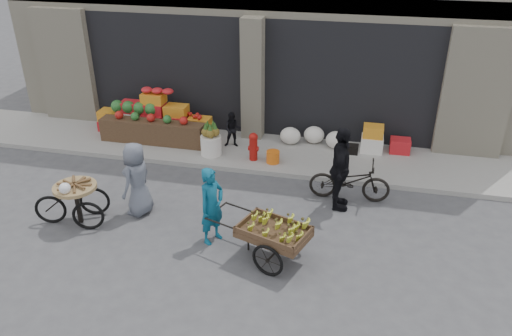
% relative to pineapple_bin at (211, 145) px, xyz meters
% --- Properties ---
extents(ground, '(80.00, 80.00, 0.00)m').
position_rel_pineapple_bin_xyz_m(ground, '(0.75, -3.60, -0.37)').
color(ground, '#424244').
rests_on(ground, ground).
extents(sidewalk, '(18.00, 2.20, 0.12)m').
position_rel_pineapple_bin_xyz_m(sidewalk, '(0.75, 0.50, -0.31)').
color(sidewalk, gray).
rests_on(sidewalk, ground).
extents(fruit_display, '(3.10, 1.12, 1.24)m').
position_rel_pineapple_bin_xyz_m(fruit_display, '(-1.73, 0.78, 0.30)').
color(fruit_display, red).
rests_on(fruit_display, sidewalk).
extents(pineapple_bin, '(0.52, 0.52, 0.50)m').
position_rel_pineapple_bin_xyz_m(pineapple_bin, '(0.00, 0.00, 0.00)').
color(pineapple_bin, silver).
rests_on(pineapple_bin, sidewalk).
extents(fire_hydrant, '(0.22, 0.22, 0.71)m').
position_rel_pineapple_bin_xyz_m(fire_hydrant, '(1.10, -0.05, 0.13)').
color(fire_hydrant, '#A5140F').
rests_on(fire_hydrant, sidewalk).
extents(orange_bucket, '(0.32, 0.32, 0.30)m').
position_rel_pineapple_bin_xyz_m(orange_bucket, '(1.60, -0.10, -0.10)').
color(orange_bucket, orange).
rests_on(orange_bucket, sidewalk).
extents(right_bay_goods, '(3.35, 0.60, 0.70)m').
position_rel_pineapple_bin_xyz_m(right_bay_goods, '(3.36, 1.10, 0.04)').
color(right_bay_goods, silver).
rests_on(right_bay_goods, sidewalk).
extents(seated_person, '(0.51, 0.43, 0.93)m').
position_rel_pineapple_bin_xyz_m(seated_person, '(0.40, 0.60, 0.21)').
color(seated_person, black).
rests_on(seated_person, sidewalk).
extents(banana_cart, '(2.19, 1.41, 0.85)m').
position_rel_pineapple_bin_xyz_m(banana_cart, '(2.28, -3.67, 0.25)').
color(banana_cart, brown).
rests_on(banana_cart, ground).
extents(vendor_woman, '(0.58, 0.66, 1.52)m').
position_rel_pineapple_bin_xyz_m(vendor_woman, '(1.09, -3.36, 0.39)').
color(vendor_woman, '#0E5472').
rests_on(vendor_woman, ground).
extents(tricycle_cart, '(1.46, 1.04, 0.95)m').
position_rel_pineapple_bin_xyz_m(tricycle_cart, '(-1.71, -3.36, 0.20)').
color(tricycle_cart, '#9E7F51').
rests_on(tricycle_cart, ground).
extents(vendor_grey, '(0.63, 0.84, 1.56)m').
position_rel_pineapple_bin_xyz_m(vendor_grey, '(-0.68, -2.75, 0.41)').
color(vendor_grey, slate).
rests_on(vendor_grey, ground).
extents(bicycle, '(1.74, 0.66, 0.90)m').
position_rel_pineapple_bin_xyz_m(bicycle, '(3.50, -1.23, 0.08)').
color(bicycle, black).
rests_on(bicycle, ground).
extents(cyclist, '(0.48, 1.07, 1.81)m').
position_rel_pineapple_bin_xyz_m(cyclist, '(3.30, -1.63, 0.53)').
color(cyclist, black).
rests_on(cyclist, ground).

